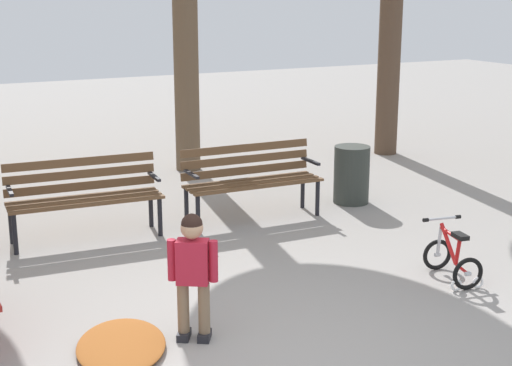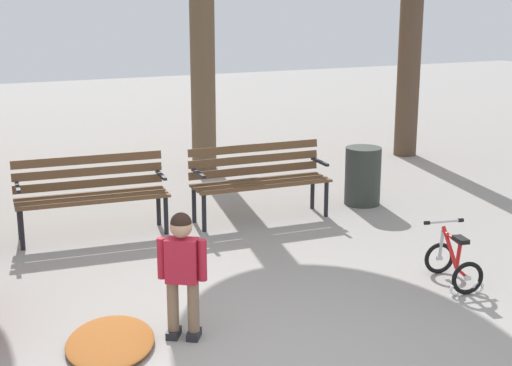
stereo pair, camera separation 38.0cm
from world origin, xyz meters
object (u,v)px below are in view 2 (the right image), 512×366
Objects in this scene: park_bench_left at (91,189)px; trash_bin at (363,176)px; park_bench_right at (259,175)px; kids_bicycle at (454,263)px; child_standing at (182,266)px.

park_bench_left is 3.31m from trash_bin.
kids_bicycle is (0.78, -2.57, -0.31)m from park_bench_right.
park_bench_left and park_bench_right have the same top height.
kids_bicycle is at bearing -45.44° from park_bench_left.
park_bench_right is at bearing 106.90° from kids_bicycle.
park_bench_left is 1.90m from park_bench_right.
child_standing is 2.60m from kids_bicycle.
kids_bicycle is at bearing -103.71° from trash_bin.
child_standing is 1.65× the size of kids_bicycle.
child_standing is at bearing -140.45° from trash_bin.
kids_bicycle is at bearing 1.32° from child_standing.
park_bench_right is 3.18m from child_standing.
trash_bin is at bearing 0.74° from park_bench_right.
child_standing reaches higher than trash_bin.
trash_bin is (1.41, 0.02, -0.15)m from park_bench_right.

